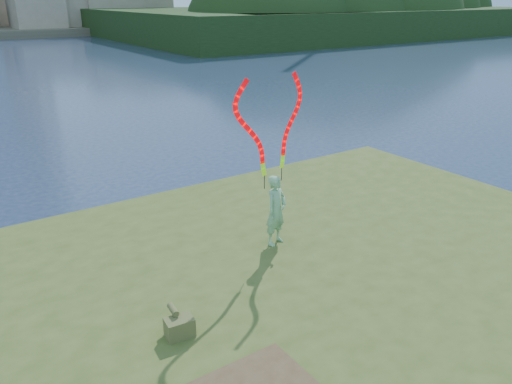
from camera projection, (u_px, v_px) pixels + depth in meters
ground at (248, 320)px, 9.69m from camera, size 320.00×320.00×0.00m
grassy_knoll at (328, 375)px, 7.80m from camera, size 20.00×18.00×0.80m
wooded_hill at (344, 31)px, 86.95m from camera, size 78.00×50.00×63.00m
woman_with_ribbons at (275, 182)px, 10.47m from camera, size 1.93×0.70×3.95m
canvas_bag at (179, 326)px, 7.92m from camera, size 0.47×0.53×0.42m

